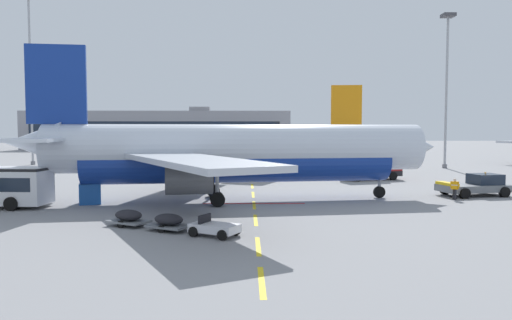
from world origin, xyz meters
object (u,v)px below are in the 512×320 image
object	(u,v)px
ground_crew_worker	(455,188)
uld_cargo_container	(90,194)
airliner_foreground	(232,152)
airliner_mid_left	(254,142)
pushback_tug	(477,185)
apron_light_mast_near	(30,61)
apron_light_mast_far	(447,72)
baggage_train	(169,222)
catering_truck	(369,166)

from	to	relation	value
ground_crew_worker	uld_cargo_container	world-z (taller)	ground_crew_worker
airliner_foreground	airliner_mid_left	size ratio (longest dim) A/B	1.00
pushback_tug	apron_light_mast_near	bearing A→B (deg)	144.72
apron_light_mast_far	airliner_foreground	bearing A→B (deg)	-132.67
pushback_tug	apron_light_mast_near	distance (m)	69.77
airliner_foreground	apron_light_mast_far	bearing A→B (deg)	47.33
baggage_train	uld_cargo_container	bearing A→B (deg)	126.78
pushback_tug	baggage_train	size ratio (longest dim) A/B	0.78
uld_cargo_container	apron_light_mast_far	size ratio (longest dim) A/B	0.09
pushback_tug	airliner_mid_left	size ratio (longest dim) A/B	0.18
catering_truck	apron_light_mast_far	size ratio (longest dim) A/B	0.32
baggage_train	apron_light_mast_far	world-z (taller)	apron_light_mast_far
apron_light_mast_far	ground_crew_worker	bearing A→B (deg)	-110.92
pushback_tug	airliner_mid_left	bearing A→B (deg)	122.64
apron_light_mast_far	apron_light_mast_near	bearing A→B (deg)	172.73
airliner_foreground	catering_truck	size ratio (longest dim) A/B	4.71
baggage_train	uld_cargo_container	xyz separation A→B (m)	(-7.79, 10.42, 0.28)
pushback_tug	uld_cargo_container	xyz separation A→B (m)	(-32.31, -4.02, -0.10)
uld_cargo_container	apron_light_mast_far	xyz separation A→B (m)	(42.08, 34.91, 13.60)
airliner_foreground	apron_light_mast_near	xyz separation A→B (m)	(-34.17, 41.96, 13.09)
airliner_foreground	apron_light_mast_near	bearing A→B (deg)	129.16
airliner_mid_left	pushback_tug	bearing A→B (deg)	-57.36
uld_cargo_container	baggage_train	bearing A→B (deg)	-53.22
airliner_foreground	uld_cargo_container	xyz separation A→B (m)	(-11.07, -1.27, -3.15)
airliner_foreground	pushback_tug	xyz separation A→B (m)	(21.24, 2.76, -3.05)
uld_cargo_container	apron_light_mast_near	distance (m)	51.63
airliner_mid_left	apron_light_mast_near	bearing A→B (deg)	165.41
pushback_tug	ground_crew_worker	size ratio (longest dim) A/B	3.65
uld_cargo_container	apron_light_mast_near	size ratio (longest dim) A/B	0.07
airliner_foreground	apron_light_mast_far	xyz separation A→B (m)	(31.01, 33.64, 10.45)
catering_truck	ground_crew_worker	world-z (taller)	catering_truck
catering_truck	apron_light_mast_far	xyz separation A→B (m)	(15.82, 17.17, 12.76)
uld_cargo_container	apron_light_mast_near	xyz separation A→B (m)	(-23.10, 43.22, 16.24)
catering_truck	apron_light_mast_near	world-z (taller)	apron_light_mast_near
pushback_tug	uld_cargo_container	bearing A→B (deg)	-172.90
ground_crew_worker	apron_light_mast_near	xyz separation A→B (m)	(-52.42, 41.68, 16.02)
baggage_train	catering_truck	bearing A→B (deg)	56.74
catering_truck	apron_light_mast_near	bearing A→B (deg)	152.70
pushback_tug	baggage_train	world-z (taller)	pushback_tug
airliner_foreground	airliner_mid_left	xyz separation A→B (m)	(2.20, 32.49, -0.01)
pushback_tug	airliner_foreground	bearing A→B (deg)	-172.60
ground_crew_worker	apron_light_mast_near	size ratio (longest dim) A/B	0.06
baggage_train	pushback_tug	bearing A→B (deg)	30.50
airliner_mid_left	uld_cargo_container	distance (m)	36.41
uld_cargo_container	airliner_mid_left	bearing A→B (deg)	68.54
ground_crew_worker	uld_cargo_container	size ratio (longest dim) A/B	0.89
uld_cargo_container	apron_light_mast_far	bearing A→B (deg)	39.68
pushback_tug	baggage_train	distance (m)	28.46
catering_truck	ground_crew_worker	xyz separation A→B (m)	(3.06, -16.20, -0.63)
baggage_train	ground_crew_worker	distance (m)	24.64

